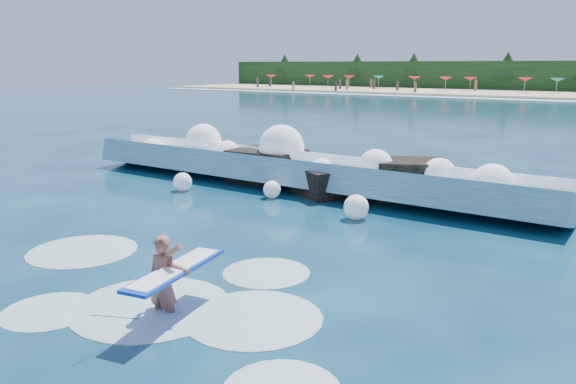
# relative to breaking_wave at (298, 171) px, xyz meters

# --- Properties ---
(ground) EXTENTS (200.00, 200.00, 0.00)m
(ground) POSITION_rel_breaking_wave_xyz_m (1.78, -7.36, -0.56)
(ground) COLOR #07243E
(ground) RESTS_ON ground
(breaking_wave) EXTENTS (18.55, 2.87, 1.60)m
(breaking_wave) POSITION_rel_breaking_wave_xyz_m (0.00, 0.00, 0.00)
(breaking_wave) COLOR teal
(breaking_wave) RESTS_ON ground
(rock_cluster) EXTENTS (8.44, 3.62, 1.53)m
(rock_cluster) POSITION_rel_breaking_wave_xyz_m (1.11, 0.08, -0.07)
(rock_cluster) COLOR black
(rock_cluster) RESTS_ON ground
(surfer_with_board) EXTENTS (1.13, 2.94, 1.76)m
(surfer_with_board) POSITION_rel_breaking_wave_xyz_m (4.15, -10.38, 0.09)
(surfer_with_board) COLOR #8F5242
(surfer_with_board) RESTS_ON ground
(wave_spray) EXTENTS (15.25, 4.47, 2.23)m
(wave_spray) POSITION_rel_breaking_wave_xyz_m (-0.30, -0.09, 0.50)
(wave_spray) COLOR white
(wave_spray) RESTS_ON ground
(surf_foam) EXTENTS (9.51, 5.62, 0.15)m
(surf_foam) POSITION_rel_breaking_wave_xyz_m (3.36, -9.80, -0.56)
(surf_foam) COLOR silver
(surf_foam) RESTS_ON ground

